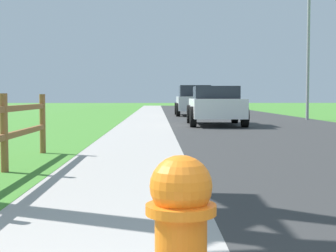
# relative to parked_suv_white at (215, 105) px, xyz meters

# --- Properties ---
(ground_plane) EXTENTS (120.00, 120.00, 0.00)m
(ground_plane) POSITION_rel_parked_suv_white_xyz_m (-1.73, 6.14, -0.76)
(ground_plane) COLOR #448630
(road_asphalt) EXTENTS (7.00, 66.00, 0.01)m
(road_asphalt) POSITION_rel_parked_suv_white_xyz_m (1.77, 8.14, -0.75)
(road_asphalt) COLOR #333333
(road_asphalt) RESTS_ON ground
(curb_concrete) EXTENTS (6.00, 66.00, 0.01)m
(curb_concrete) POSITION_rel_parked_suv_white_xyz_m (-4.73, 8.14, -0.75)
(curb_concrete) COLOR #AAA49F
(curb_concrete) RESTS_ON ground
(grass_verge) EXTENTS (5.00, 66.00, 0.00)m
(grass_verge) POSITION_rel_parked_suv_white_xyz_m (-6.23, 8.14, -0.75)
(grass_verge) COLOR #448630
(grass_verge) RESTS_ON ground
(parked_suv_white) EXTENTS (2.13, 4.48, 1.47)m
(parked_suv_white) POSITION_rel_parked_suv_white_xyz_m (0.00, 0.00, 0.00)
(parked_suv_white) COLOR white
(parked_suv_white) RESTS_ON ground
(parked_car_silver) EXTENTS (2.15, 4.55, 1.71)m
(parked_car_silver) POSITION_rel_parked_suv_white_xyz_m (-0.10, 9.67, 0.10)
(parked_car_silver) COLOR #B7BABF
(parked_car_silver) RESTS_ON ground
(street_lamp) EXTENTS (1.17, 0.20, 6.10)m
(street_lamp) POSITION_rel_parked_suv_white_xyz_m (4.87, 4.17, 2.89)
(street_lamp) COLOR gray
(street_lamp) RESTS_ON ground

